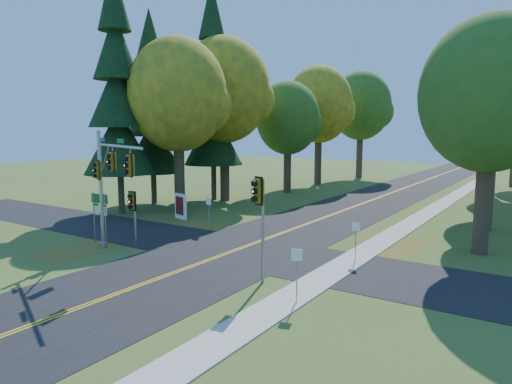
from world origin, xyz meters
The scene contains 29 objects.
ground centered at (0.00, 0.00, 0.00)m, with size 160.00×160.00×0.00m, color #3F561E.
road_main centered at (0.00, 0.00, 0.01)m, with size 8.00×160.00×0.02m, color black.
road_cross centered at (0.00, 2.00, 0.01)m, with size 60.00×6.00×0.02m, color black.
centerline_left centered at (-0.10, 0.00, 0.03)m, with size 0.10×160.00×0.01m, color gold.
centerline_right centered at (0.10, 0.00, 0.03)m, with size 0.10×160.00×0.01m, color gold.
sidewalk_east centered at (6.20, 0.00, 0.03)m, with size 1.60×160.00×0.06m, color #9E998E.
leaf_patch_w_near centered at (-6.50, 4.00, 0.01)m, with size 4.00×6.00×0.00m, color brown.
leaf_patch_e centered at (6.80, 6.00, 0.01)m, with size 3.50×8.00×0.00m, color brown.
leaf_patch_w_far centered at (-7.50, -3.00, 0.01)m, with size 3.00×5.00×0.00m, color brown.
tree_w_a centered at (-11.13, 9.38, 9.49)m, with size 8.00×8.00×14.15m.
tree_e_a centered at (11.57, 8.77, 8.53)m, with size 7.20×7.20×12.73m.
tree_w_b centered at (-11.72, 16.29, 10.37)m, with size 8.60×8.60×15.38m.
tree_e_b centered at (10.97, 15.58, 8.90)m, with size 7.60×7.60×13.33m.
tree_w_c centered at (-9.54, 24.47, 7.94)m, with size 6.80×6.80×11.91m.
tree_e_c centered at (9.88, 23.69, 10.66)m, with size 8.80×8.80×15.79m.
tree_w_d centered at (-10.13, 33.18, 9.78)m, with size 8.20×8.20×14.56m.
tree_e_d centered at (9.26, 32.87, 8.24)m, with size 7.00×7.00×12.32m.
tree_w_e centered at (-8.92, 44.09, 10.07)m, with size 8.40×8.40×14.97m.
pine_a centered at (-14.50, 6.00, 9.18)m, with size 5.60×5.60×19.48m.
pine_b centered at (-16.00, 11.00, 8.16)m, with size 5.60×5.60×17.31m.
pine_c centered at (-13.00, 16.00, 9.69)m, with size 5.60×5.60×20.56m.
traffic_mast centered at (-5.12, -2.61, 4.30)m, with size 6.81×3.11×6.68m.
east_signal_pole centered at (4.13, -2.07, 3.59)m, with size 0.53×0.63×4.74m.
ped_signal_pole centered at (-5.53, -0.67, 2.41)m, with size 0.51×0.59×3.24m.
route_sign_cluster centered at (-7.72, -1.27, 2.14)m, with size 1.42×0.11×3.04m.
info_kiosk centered at (-8.98, 6.99, 0.96)m, with size 1.39×0.56×1.92m.
reg_sign_e_north centered at (6.39, 3.49, 1.44)m, with size 0.40×0.08×2.10m.
reg_sign_e_south centered at (6.65, -3.27, 1.55)m, with size 0.42×0.15×2.26m.
reg_sign_w centered at (-4.28, 4.66, 1.64)m, with size 0.46×0.10×2.40m.
Camera 1 is at (14.77, -18.31, 6.70)m, focal length 32.00 mm.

